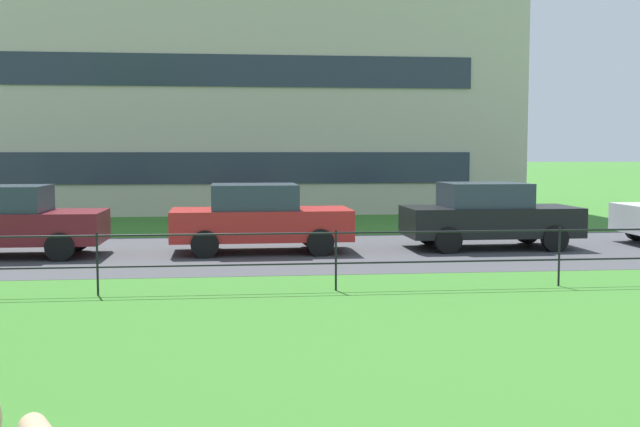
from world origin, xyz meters
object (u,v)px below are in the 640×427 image
(car_maroon_far_right, at_px, (7,221))
(car_black_far_left, at_px, (489,215))
(apartment_building_background, at_px, (160,37))
(car_red_center, at_px, (260,218))

(car_maroon_far_right, distance_m, car_black_far_left, 10.79)
(car_black_far_left, xyz_separation_m, apartment_building_background, (-8.88, 15.11, 6.15))
(car_red_center, distance_m, car_black_far_left, 5.36)
(car_red_center, xyz_separation_m, car_black_far_left, (5.36, 0.13, 0.00))
(car_red_center, relative_size, apartment_building_background, 0.15)
(car_black_far_left, bearing_deg, car_red_center, -178.60)
(car_red_center, relative_size, car_black_far_left, 1.00)
(car_red_center, height_order, apartment_building_background, apartment_building_background)
(apartment_building_background, bearing_deg, car_black_far_left, -59.55)
(car_red_center, bearing_deg, apartment_building_background, 103.00)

